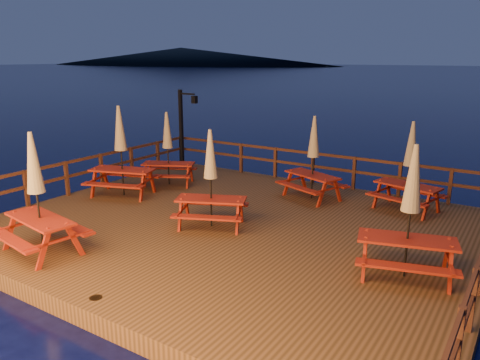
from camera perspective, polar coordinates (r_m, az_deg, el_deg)
The scene contains 13 objects.
ground at distance 12.44m, azimuth -0.61°, elevation -7.10°, with size 500.00×500.00×0.00m, color black.
deck at distance 12.37m, azimuth -0.61°, elevation -6.24°, with size 12.00×10.00×0.40m, color #402B14.
deck_piles at distance 12.55m, azimuth -0.61°, elevation -8.37°, with size 11.44×9.44×1.40m.
railing at distance 13.51m, azimuth 3.54°, elevation -0.12°, with size 11.80×9.75×1.10m.
lamp_post at distance 18.58m, azimuth -6.82°, elevation 7.16°, with size 0.85×0.18×3.00m.
headland_left at distance 259.86m, azimuth -7.18°, elevation 14.73°, with size 180.00×84.00×9.00m, color black.
picnic_table_0 at distance 11.04m, azimuth -23.56°, elevation -1.31°, with size 2.12×1.83×2.72m.
picnic_table_1 at distance 9.58m, azimuth 20.05°, elevation -3.47°, with size 2.22×1.99×2.67m.
picnic_table_2 at distance 15.93m, azimuth -8.80°, elevation 3.95°, with size 2.19×2.06×2.47m.
picnic_table_3 at distance 14.31m, azimuth 8.91°, elevation 2.87°, with size 2.18×2.00×2.54m.
picnic_table_4 at distance 11.77m, azimuth -3.59°, elevation 0.34°, with size 2.20×2.04×2.52m.
picnic_table_5 at distance 14.92m, azimuth -14.31°, elevation 3.61°, with size 2.38×2.17×2.81m.
picnic_table_6 at distance 13.84m, azimuth 19.98°, elevation 1.73°, with size 2.07×1.84×2.54m.
Camera 1 is at (6.37, -9.62, 4.66)m, focal length 35.00 mm.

